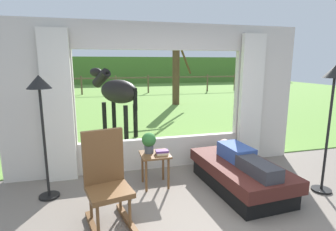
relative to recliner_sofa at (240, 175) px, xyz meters
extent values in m
cube|color=beige|center=(-2.97, 1.16, 1.06)|extent=(1.15, 0.12, 2.55)
cube|color=beige|center=(1.08, 1.16, 1.06)|extent=(1.15, 0.12, 2.55)
cube|color=beige|center=(-0.94, 1.16, 0.06)|extent=(2.90, 0.12, 0.55)
cube|color=beige|center=(-0.94, 1.16, 2.11)|extent=(2.90, 0.12, 0.45)
cube|color=silver|center=(-2.63, 1.02, 0.98)|extent=(0.44, 0.10, 2.40)
cube|color=silver|center=(0.75, 1.02, 0.98)|extent=(0.44, 0.10, 2.40)
cube|color=olive|center=(-0.94, 12.06, -0.21)|extent=(36.00, 21.68, 0.02)
cube|color=#4D7831|center=(-0.94, 21.90, 0.98)|extent=(36.00, 2.00, 2.40)
cube|color=black|center=(0.00, 0.00, -0.10)|extent=(0.93, 1.62, 0.24)
cube|color=#471E19|center=(0.00, 0.00, 0.11)|extent=(1.01, 1.76, 0.18)
cube|color=#334C8C|center=(0.00, 0.15, 0.31)|extent=(0.38, 0.62, 0.22)
cube|color=#333338|center=(0.00, -0.45, 0.29)|extent=(0.33, 0.70, 0.18)
sphere|color=tan|center=(0.00, 0.54, 0.31)|extent=(0.20, 0.20, 0.20)
cube|color=brown|center=(-1.95, -0.48, 0.22)|extent=(0.57, 0.57, 0.06)
cube|color=brown|center=(-2.00, -0.27, 0.56)|extent=(0.48, 0.16, 0.68)
cube|color=brown|center=(-2.15, -0.52, -0.19)|extent=(0.21, 0.68, 0.06)
cube|color=brown|center=(-1.76, -0.43, -0.19)|extent=(0.21, 0.68, 0.06)
cylinder|color=brown|center=(-2.09, -0.69, 0.02)|extent=(0.04, 0.04, 0.38)
cylinder|color=brown|center=(-1.74, -0.61, 0.02)|extent=(0.04, 0.04, 0.38)
cylinder|color=brown|center=(-2.17, -0.34, 0.02)|extent=(0.04, 0.04, 0.38)
cylinder|color=brown|center=(-1.81, -0.26, 0.02)|extent=(0.04, 0.04, 0.38)
cube|color=brown|center=(-1.22, 0.43, 0.29)|extent=(0.44, 0.44, 0.03)
cylinder|color=brown|center=(-1.39, 0.26, 0.03)|extent=(0.04, 0.04, 0.49)
cylinder|color=brown|center=(-1.05, 0.26, 0.03)|extent=(0.04, 0.04, 0.49)
cylinder|color=brown|center=(-1.39, 0.60, 0.03)|extent=(0.04, 0.04, 0.49)
cylinder|color=brown|center=(-1.05, 0.60, 0.03)|extent=(0.04, 0.04, 0.49)
cylinder|color=#4C5156|center=(-1.30, 0.49, 0.36)|extent=(0.14, 0.14, 0.12)
sphere|color=#2D6B2D|center=(-1.30, 0.49, 0.51)|extent=(0.22, 0.22, 0.22)
cube|color=beige|center=(-1.12, 0.38, 0.32)|extent=(0.18, 0.15, 0.03)
cube|color=#59336B|center=(-1.12, 0.38, 0.35)|extent=(0.19, 0.13, 0.03)
cylinder|color=black|center=(-2.76, 0.45, -0.20)|extent=(0.28, 0.28, 0.03)
cylinder|color=black|center=(-2.76, 0.45, 0.56)|extent=(0.04, 0.04, 1.55)
cone|color=black|center=(-2.76, 0.45, 1.42)|extent=(0.32, 0.32, 0.18)
cylinder|color=black|center=(1.15, -0.38, -0.20)|extent=(0.28, 0.28, 0.03)
cylinder|color=black|center=(1.15, -0.38, 0.62)|extent=(0.04, 0.04, 1.68)
cone|color=black|center=(1.15, -0.38, 1.55)|extent=(0.32, 0.32, 0.18)
ellipsoid|color=black|center=(-1.51, 3.47, 0.95)|extent=(1.18, 1.33, 0.60)
cylinder|color=black|center=(-1.91, 4.02, 1.26)|extent=(0.56, 0.64, 0.53)
ellipsoid|color=black|center=(-2.05, 4.22, 1.41)|extent=(0.44, 0.51, 0.24)
cube|color=black|center=(-1.86, 3.96, 1.29)|extent=(0.32, 0.39, 0.32)
cylinder|color=black|center=(-1.16, 2.99, 0.80)|extent=(0.14, 0.14, 0.55)
cylinder|color=black|center=(-1.89, 3.72, 0.23)|extent=(0.11, 0.11, 0.85)
cylinder|color=black|center=(-1.63, 3.91, 0.23)|extent=(0.11, 0.11, 0.85)
cylinder|color=black|center=(-1.39, 3.04, 0.23)|extent=(0.11, 0.11, 0.85)
cylinder|color=black|center=(-1.13, 3.23, 0.23)|extent=(0.11, 0.11, 0.85)
cylinder|color=#4C3823|center=(1.39, 8.19, 1.24)|extent=(0.32, 0.32, 2.87)
cylinder|color=#47331E|center=(1.69, 7.90, 2.72)|extent=(0.67, 0.67, 0.93)
cylinder|color=#47331E|center=(1.70, 7.80, 1.77)|extent=(0.77, 0.63, 1.20)
cylinder|color=#47331E|center=(1.16, 7.88, 2.72)|extent=(0.86, 0.68, 0.61)
cylinder|color=brown|center=(-6.94, 13.20, 0.35)|extent=(0.10, 0.10, 1.10)
cylinder|color=brown|center=(-4.94, 13.20, 0.35)|extent=(0.10, 0.10, 1.10)
cylinder|color=brown|center=(-2.94, 13.20, 0.35)|extent=(0.10, 0.10, 1.10)
cylinder|color=brown|center=(-0.94, 13.20, 0.35)|extent=(0.10, 0.10, 1.10)
cylinder|color=brown|center=(1.06, 13.20, 0.35)|extent=(0.10, 0.10, 1.10)
cylinder|color=brown|center=(3.06, 13.20, 0.35)|extent=(0.10, 0.10, 1.10)
cylinder|color=brown|center=(5.06, 13.20, 0.35)|extent=(0.10, 0.10, 1.10)
cylinder|color=brown|center=(7.06, 13.20, 0.35)|extent=(0.10, 0.10, 1.10)
cube|color=brown|center=(-0.94, 13.20, 0.75)|extent=(16.00, 0.06, 0.08)
camera|label=1|loc=(-2.02, -3.39, 1.67)|focal=28.57mm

